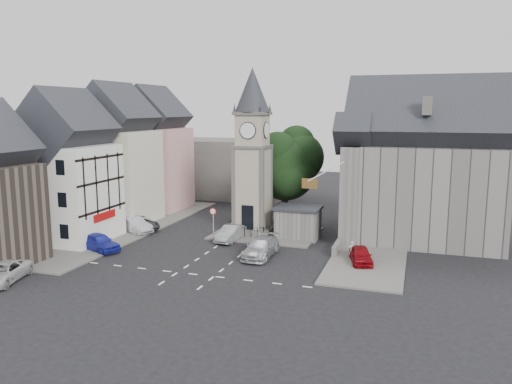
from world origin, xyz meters
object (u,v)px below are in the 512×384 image
(stone_shelter, at_px, (298,222))
(car_east_red, at_px, (361,255))
(car_west_blue, at_px, (99,242))
(pedestrian, at_px, (351,250))
(clock_tower, at_px, (252,152))

(stone_shelter, bearing_deg, car_east_red, -43.21)
(car_west_blue, relative_size, pedestrian, 2.90)
(car_west_blue, bearing_deg, pedestrian, -57.39)
(car_east_red, bearing_deg, clock_tower, 134.95)
(clock_tower, bearing_deg, stone_shelter, -5.84)
(car_east_red, bearing_deg, car_west_blue, 174.35)
(clock_tower, relative_size, car_east_red, 4.03)
(clock_tower, distance_m, car_east_red, 15.28)
(clock_tower, xyz_separation_m, car_east_red, (11.50, -6.79, -7.43))
(car_west_blue, distance_m, car_east_red, 22.56)
(stone_shelter, xyz_separation_m, pedestrian, (5.85, -5.50, -0.77))
(clock_tower, bearing_deg, car_east_red, -30.54)
(clock_tower, height_order, car_east_red, clock_tower)
(stone_shelter, bearing_deg, car_west_blue, -147.93)
(car_west_blue, height_order, pedestrian, pedestrian)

